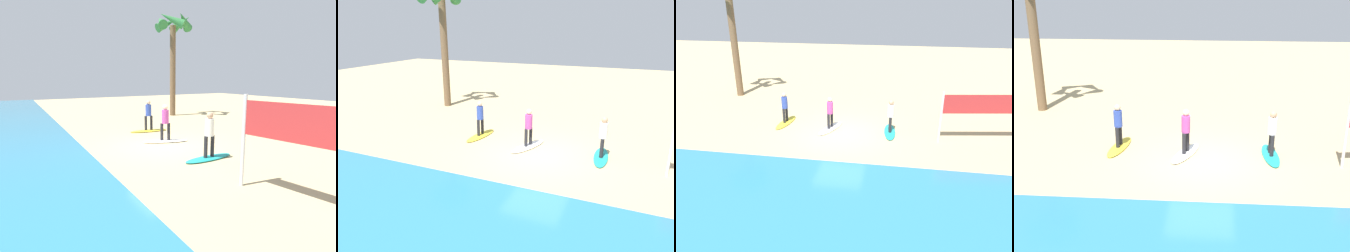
# 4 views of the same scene
# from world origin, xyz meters

# --- Properties ---
(ground_plane) EXTENTS (60.00, 60.00, 0.00)m
(ground_plane) POSITION_xyz_m (0.00, 0.00, 0.00)
(ground_plane) COLOR tan
(surfboard_teal) EXTENTS (0.67, 2.13, 0.09)m
(surfboard_teal) POSITION_xyz_m (-2.50, -0.59, 0.04)
(surfboard_teal) COLOR teal
(surfboard_teal) RESTS_ON ground
(surfer_teal) EXTENTS (0.32, 0.46, 1.64)m
(surfer_teal) POSITION_xyz_m (-2.50, -0.59, 1.04)
(surfer_teal) COLOR #232328
(surfer_teal) RESTS_ON surfboard_teal
(surfboard_white) EXTENTS (1.25, 2.16, 0.09)m
(surfboard_white) POSITION_xyz_m (0.58, -0.54, 0.04)
(surfboard_white) COLOR white
(surfboard_white) RESTS_ON ground
(surfer_white) EXTENTS (0.32, 0.44, 1.64)m
(surfer_white) POSITION_xyz_m (0.58, -0.54, 1.04)
(surfer_white) COLOR #232328
(surfer_white) RESTS_ON surfboard_white
(surfboard_yellow) EXTENTS (0.85, 2.16, 0.09)m
(surfboard_yellow) POSITION_xyz_m (3.15, -0.96, 0.04)
(surfboard_yellow) COLOR yellow
(surfboard_yellow) RESTS_ON ground
(surfer_yellow) EXTENTS (0.32, 0.46, 1.64)m
(surfer_yellow) POSITION_xyz_m (3.15, -0.96, 1.04)
(surfer_yellow) COLOR #232328
(surfer_yellow) RESTS_ON surfboard_yellow
(palm_tree) EXTENTS (2.88, 3.03, 7.74)m
(palm_tree) POSITION_xyz_m (7.99, -5.48, 6.20)
(palm_tree) COLOR brown
(palm_tree) RESTS_ON ground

